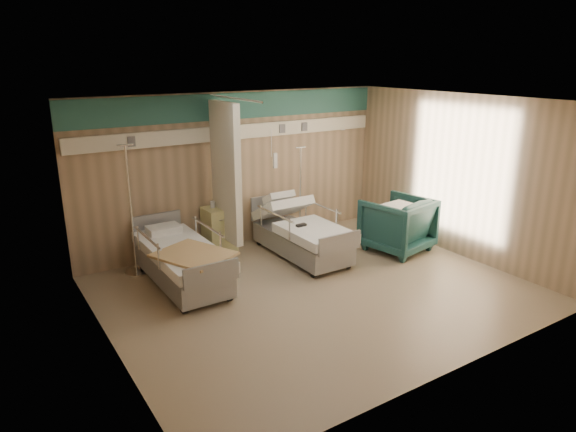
{
  "coord_description": "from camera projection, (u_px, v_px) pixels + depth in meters",
  "views": [
    {
      "loc": [
        -4.18,
        -5.69,
        3.38
      ],
      "look_at": [
        -0.13,
        0.6,
        1.05
      ],
      "focal_mm": 32.0,
      "sensor_mm": 36.0,
      "label": 1
    }
  ],
  "objects": [
    {
      "name": "bed_right",
      "position": [
        301.0,
        239.0,
        8.99
      ],
      "size": [
        1.0,
        2.16,
        0.63
      ],
      "primitive_type": null,
      "color": "white",
      "rests_on": "ground"
    },
    {
      "name": "iv_stand_left",
      "position": [
        135.0,
        248.0,
        8.23
      ],
      "size": [
        0.38,
        0.38,
        2.11
      ],
      "rotation": [
        0.0,
        0.0,
        -0.21
      ],
      "color": "silver",
      "rests_on": "ground"
    },
    {
      "name": "toiletry_bag",
      "position": [
        224.0,
        203.0,
        9.03
      ],
      "size": [
        0.22,
        0.16,
        0.11
      ],
      "primitive_type": "cube",
      "rotation": [
        0.0,
        0.0,
        -0.12
      ],
      "color": "black",
      "rests_on": "bedside_cabinet"
    },
    {
      "name": "white_cup",
      "position": [
        213.0,
        204.0,
        8.95
      ],
      "size": [
        0.09,
        0.09,
        0.12
      ],
      "primitive_type": "cylinder",
      "rotation": [
        0.0,
        0.0,
        0.07
      ],
      "color": "white",
      "rests_on": "bedside_cabinet"
    },
    {
      "name": "tan_blanket",
      "position": [
        194.0,
        255.0,
        7.39
      ],
      "size": [
        1.18,
        1.29,
        0.04
      ],
      "primitive_type": "cube",
      "rotation": [
        0.0,
        0.0,
        0.41
      ],
      "color": "tan",
      "rests_on": "bed_left"
    },
    {
      "name": "call_remote",
      "position": [
        301.0,
        225.0,
        8.67
      ],
      "size": [
        0.18,
        0.09,
        0.04
      ],
      "primitive_type": "cube",
      "rotation": [
        0.0,
        0.0,
        0.03
      ],
      "color": "black",
      "rests_on": "bed_right"
    },
    {
      "name": "visitor_armchair",
      "position": [
        397.0,
        224.0,
        9.22
      ],
      "size": [
        1.22,
        1.25,
        0.98
      ],
      "primitive_type": "imported",
      "rotation": [
        0.0,
        0.0,
        3.32
      ],
      "color": "#1B4543",
      "rests_on": "ground"
    },
    {
      "name": "ground",
      "position": [
        317.0,
        291.0,
        7.73
      ],
      "size": [
        6.0,
        5.0,
        0.0
      ],
      "primitive_type": "cube",
      "color": "gray",
      "rests_on": "ground"
    },
    {
      "name": "room_walls",
      "position": [
        307.0,
        167.0,
        7.37
      ],
      "size": [
        6.04,
        5.04,
        2.82
      ],
      "color": "tan",
      "rests_on": "ground"
    },
    {
      "name": "bed_left",
      "position": [
        183.0,
        266.0,
        7.85
      ],
      "size": [
        1.0,
        2.16,
        0.63
      ],
      "primitive_type": null,
      "color": "white",
      "rests_on": "ground"
    },
    {
      "name": "bedside_cabinet",
      "position": [
        219.0,
        231.0,
        9.09
      ],
      "size": [
        0.5,
        0.48,
        0.85
      ],
      "primitive_type": "cube",
      "color": "#D1CE82",
      "rests_on": "ground"
    },
    {
      "name": "iv_stand_right",
      "position": [
        300.0,
        220.0,
        9.86
      ],
      "size": [
        0.32,
        0.32,
        1.79
      ],
      "rotation": [
        0.0,
        0.0,
        0.05
      ],
      "color": "silver",
      "rests_on": "ground"
    },
    {
      "name": "waffle_blanket",
      "position": [
        400.0,
        197.0,
        9.0
      ],
      "size": [
        0.65,
        0.59,
        0.07
      ],
      "primitive_type": "cube",
      "rotation": [
        0.0,
        0.0,
        3.24
      ],
      "color": "white",
      "rests_on": "visitor_armchair"
    }
  ]
}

